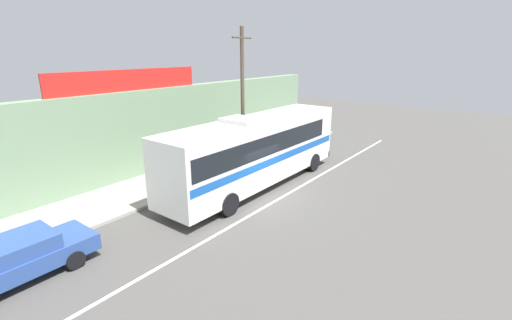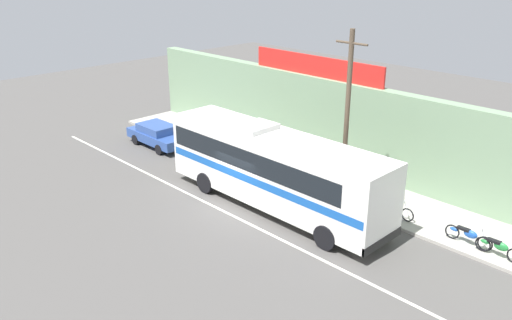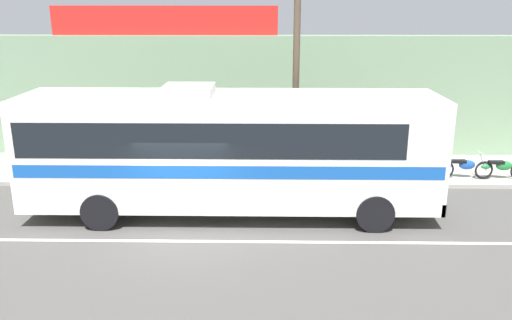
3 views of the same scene
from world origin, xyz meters
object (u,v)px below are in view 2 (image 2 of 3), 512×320
object	(u,v)px
motorcycle_green	(394,207)
pedestrian_far_right	(395,184)
parked_car	(158,135)
motorcycle_black	(468,235)
intercity_bus	(273,166)
utility_pole	(347,117)
motorcycle_purple	(498,247)

from	to	relation	value
motorcycle_green	pedestrian_far_right	size ratio (longest dim) A/B	1.19
parked_car	motorcycle_black	bearing A→B (deg)	5.91
motorcycle_black	motorcycle_green	size ratio (longest dim) A/B	1.03
intercity_bus	motorcycle_black	distance (m)	8.64
motorcycle_green	motorcycle_black	bearing A→B (deg)	-0.20
intercity_bus	motorcycle_black	world-z (taller)	intercity_bus
motorcycle_green	intercity_bus	bearing A→B (deg)	-147.14
motorcycle_green	pedestrian_far_right	distance (m)	1.48
utility_pole	intercity_bus	bearing A→B (deg)	-129.10
intercity_bus	motorcycle_black	bearing A→B (deg)	20.34
parked_car	motorcycle_green	bearing A→B (deg)	7.24
intercity_bus	parked_car	xyz separation A→B (m)	(-10.71, 1.02, -1.33)
motorcycle_black	utility_pole	bearing A→B (deg)	-175.98
utility_pole	motorcycle_green	world-z (taller)	utility_pole
motorcycle_purple	intercity_bus	bearing A→B (deg)	-162.70
motorcycle_purple	parked_car	bearing A→B (deg)	-174.70
motorcycle_purple	motorcycle_green	world-z (taller)	same
motorcycle_purple	motorcycle_green	size ratio (longest dim) A/B	0.96
intercity_bus	pedestrian_far_right	xyz separation A→B (m)	(3.85, 4.14, -0.99)
utility_pole	motorcycle_black	bearing A→B (deg)	4.02
motorcycle_black	motorcycle_green	distance (m)	3.38
motorcycle_green	motorcycle_purple	bearing A→B (deg)	-1.20
pedestrian_far_right	intercity_bus	bearing A→B (deg)	-132.91
motorcycle_purple	motorcycle_green	xyz separation A→B (m)	(-4.63, 0.10, 0.00)
utility_pole	motorcycle_green	xyz separation A→B (m)	(2.53, 0.43, -3.70)
intercity_bus	motorcycle_purple	bearing A→B (deg)	17.30
intercity_bus	motorcycle_black	size ratio (longest dim) A/B	5.97
parked_car	motorcycle_green	distance (m)	15.43
pedestrian_far_right	utility_pole	bearing A→B (deg)	-138.13
intercity_bus	motorcycle_green	size ratio (longest dim) A/B	6.12
utility_pole	parked_car	bearing A→B (deg)	-173.22
intercity_bus	parked_car	bearing A→B (deg)	174.55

